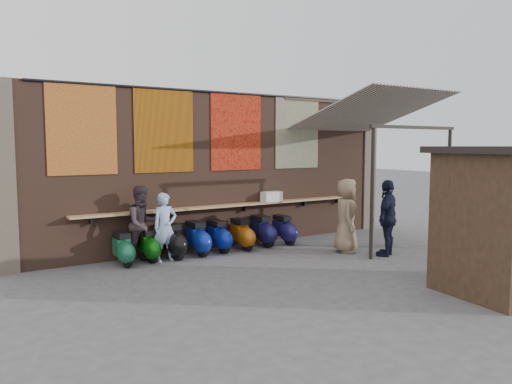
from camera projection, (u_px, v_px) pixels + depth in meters
ground at (283, 266)px, 11.00m from camera, size 70.00×70.00×0.00m
brick_wall at (222, 170)px, 13.06m from camera, size 10.00×0.40×4.00m
pier_left at (1, 177)px, 10.22m from camera, size 0.50×0.50×4.00m
pier_right at (365, 165)px, 15.89m from camera, size 0.50×0.50×4.00m
eating_counter at (230, 205)px, 12.83m from camera, size 8.00×0.32×0.05m
shelf_box at (271, 197)px, 13.50m from camera, size 0.54×0.30×0.27m
tapestry_redgold at (82, 129)px, 10.82m from camera, size 1.50×0.02×2.00m
tapestry_sun at (164, 130)px, 11.85m from camera, size 1.50×0.02×2.00m
tapestry_orange at (236, 132)px, 12.94m from camera, size 1.50×0.02×2.00m
tapestry_multi at (297, 133)px, 14.03m from camera, size 1.50×0.02×2.00m
hang_rail at (226, 93)px, 12.68m from camera, size 9.50×0.06×0.06m
scooter_stool_0 at (123, 249)px, 10.99m from camera, size 0.35×0.77×0.73m
scooter_stool_1 at (149, 246)px, 11.38m from camera, size 0.34×0.76×0.72m
scooter_stool_2 at (173, 241)px, 11.68m from camera, size 0.39×0.86×0.82m
scooter_stool_3 at (197, 239)px, 12.01m from camera, size 0.38×0.85×0.81m
scooter_stool_4 at (218, 236)px, 12.38m from camera, size 0.37×0.82×0.78m
scooter_stool_5 at (242, 234)px, 12.68m from camera, size 0.37×0.81×0.77m
scooter_stool_6 at (262, 231)px, 13.10m from camera, size 0.38×0.84×0.80m
scooter_stool_7 at (284, 230)px, 13.40m from camera, size 0.36×0.80×0.76m
diner_left at (165, 227)px, 11.38m from camera, size 0.59×0.40×1.57m
diner_right at (143, 224)px, 11.24m from camera, size 0.96×0.81×1.74m
shopper_navy at (388, 218)px, 11.92m from camera, size 1.16×0.88×1.83m
shopper_grey at (458, 212)px, 12.80m from camera, size 1.38×1.28×1.86m
shopper_tan at (346, 216)px, 12.30m from camera, size 1.01×1.06×1.83m
stall_sign at (473, 188)px, 9.68m from camera, size 1.20×0.20×0.50m
stall_shelf at (471, 234)px, 9.76m from camera, size 1.92×0.35×0.06m
awning_canvas at (369, 111)px, 13.31m from camera, size 3.20×3.28×0.97m
awning_ledger at (330, 100)px, 14.60m from camera, size 3.30×0.08×0.12m
awning_header at (414, 127)px, 12.11m from camera, size 3.00×0.08×0.08m
awning_post_left at (372, 193)px, 11.49m from camera, size 0.09×0.09×3.10m
awning_post_right at (448, 187)px, 13.02m from camera, size 0.09×0.09×3.10m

